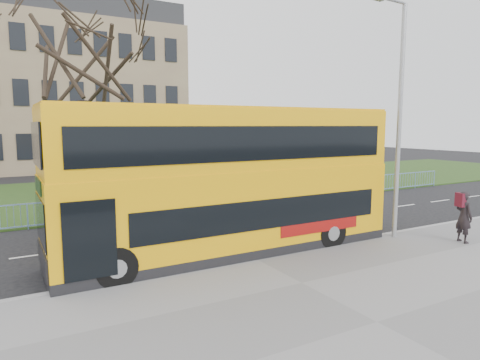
# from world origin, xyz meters

# --- Properties ---
(ground) EXTENTS (120.00, 120.00, 0.00)m
(ground) POSITION_xyz_m (0.00, 0.00, 0.00)
(ground) COLOR black
(ground) RESTS_ON ground
(pavement) EXTENTS (80.00, 10.50, 0.12)m
(pavement) POSITION_xyz_m (0.00, -6.75, 0.06)
(pavement) COLOR slate
(pavement) RESTS_ON ground
(kerb) EXTENTS (80.00, 0.20, 0.14)m
(kerb) POSITION_xyz_m (0.00, -1.55, 0.07)
(kerb) COLOR gray
(kerb) RESTS_ON ground
(grass_verge) EXTENTS (80.00, 15.40, 0.08)m
(grass_verge) POSITION_xyz_m (0.00, 14.30, 0.04)
(grass_verge) COLOR #203C16
(grass_verge) RESTS_ON ground
(guard_railing) EXTENTS (40.00, 0.12, 1.10)m
(guard_railing) POSITION_xyz_m (0.00, 6.60, 0.55)
(guard_railing) COLOR #759CD0
(guard_railing) RESTS_ON ground
(bare_tree) EXTENTS (9.10, 9.10, 13.00)m
(bare_tree) POSITION_xyz_m (-3.00, 10.00, 6.58)
(bare_tree) COLOR black
(bare_tree) RESTS_ON grass_verge
(civic_building) EXTENTS (30.00, 15.00, 14.00)m
(civic_building) POSITION_xyz_m (-5.00, 35.00, 7.00)
(civic_building) COLOR #7F6851
(civic_building) RESTS_ON ground
(yellow_bus) EXTENTS (11.52, 2.81, 4.82)m
(yellow_bus) POSITION_xyz_m (-0.23, -0.51, 2.59)
(yellow_bus) COLOR #F4AD0A
(yellow_bus) RESTS_ON ground
(pedestrian) EXTENTS (0.57, 0.75, 1.86)m
(pedestrian) POSITION_xyz_m (7.52, -3.75, 1.05)
(pedestrian) COLOR black
(pedestrian) RESTS_ON pavement
(street_lamp) EXTENTS (1.81, 0.32, 8.52)m
(street_lamp) POSITION_xyz_m (5.89, -2.01, 4.79)
(street_lamp) COLOR #969A9F
(street_lamp) RESTS_ON pavement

